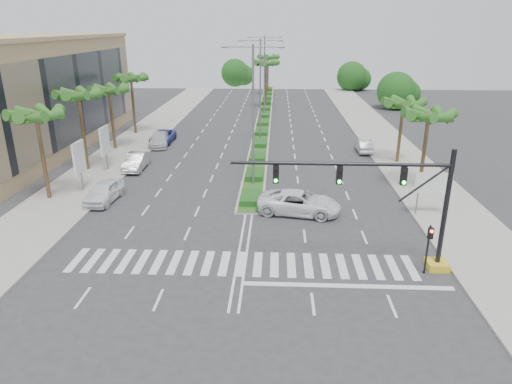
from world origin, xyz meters
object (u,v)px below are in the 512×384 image
(car_parked_a, at_px, (104,192))
(car_crossing, at_px, (299,203))
(car_parked_b, at_px, (136,161))
(car_parked_d, at_px, (159,140))
(car_right, at_px, (364,146))
(car_parked_c, at_px, (163,137))

(car_parked_a, bearing_deg, car_crossing, -2.41)
(car_crossing, bearing_deg, car_parked_b, 66.01)
(car_parked_d, bearing_deg, car_right, -10.28)
(car_parked_b, distance_m, car_parked_d, 9.32)
(car_parked_b, height_order, car_parked_d, car_parked_b)
(car_parked_c, distance_m, car_parked_d, 1.65)
(car_parked_b, distance_m, car_parked_c, 10.96)
(car_crossing, bearing_deg, car_parked_c, 46.02)
(car_parked_a, distance_m, car_parked_c, 19.75)
(car_parked_d, relative_size, car_crossing, 0.85)
(car_right, bearing_deg, car_parked_c, -7.64)
(car_parked_c, height_order, car_parked_d, car_parked_d)
(car_parked_b, bearing_deg, car_parked_c, 88.77)
(car_parked_c, relative_size, car_right, 1.22)
(car_parked_b, bearing_deg, car_right, 16.83)
(car_parked_c, height_order, car_right, car_parked_c)
(car_parked_d, bearing_deg, car_parked_b, -96.36)
(car_parked_a, height_order, car_right, car_parked_a)
(car_parked_a, xyz_separation_m, car_parked_b, (0.00, 8.78, -0.02))
(car_parked_b, xyz_separation_m, car_parked_d, (0.00, 9.32, -0.03))
(car_crossing, distance_m, car_right, 19.93)
(car_parked_b, xyz_separation_m, car_parked_c, (0.00, 10.96, -0.07))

